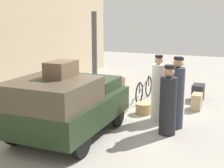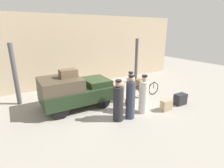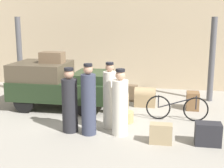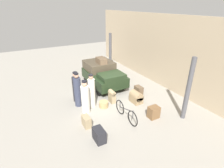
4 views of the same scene
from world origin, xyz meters
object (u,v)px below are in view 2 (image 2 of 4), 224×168
truck (74,90)px  suitcase_tan_flat (166,105)px  porter_lifting_near_truck (144,96)px  porter_carrying_trunk (118,102)px  trunk_on_truck_roof (68,73)px  porter_standing_middle (131,99)px  trunk_large_brown (139,84)px  porter_with_bicycle (130,93)px  trunk_umber_medium (180,99)px  trunk_barrel_dark (117,87)px  trunk_wicker_pale (119,94)px  bicycle (146,90)px  suitcase_black_upright (104,87)px  wicker_basket (130,102)px

truck → suitcase_tan_flat: bearing=-36.1°
porter_lifting_near_truck → porter_carrying_trunk: size_ratio=1.00×
trunk_on_truck_roof → porter_standing_middle: bearing=-51.1°
trunk_large_brown → truck: bearing=-173.5°
porter_with_bicycle → porter_lifting_near_truck: bearing=-53.1°
truck → porter_carrying_trunk: porter_carrying_trunk is taller
trunk_large_brown → trunk_umber_medium: bearing=-86.8°
trunk_umber_medium → trunk_barrel_dark: size_ratio=0.86×
porter_lifting_near_truck → trunk_umber_medium: size_ratio=2.86×
trunk_wicker_pale → trunk_barrel_dark: size_ratio=1.03×
bicycle → porter_carrying_trunk: porter_carrying_trunk is taller
porter_carrying_trunk → suitcase_black_upright: porter_carrying_trunk is taller
trunk_wicker_pale → suitcase_tan_flat: size_ratio=1.34×
bicycle → trunk_large_brown: bearing=66.4°
porter_standing_middle → suitcase_tan_flat: porter_standing_middle is taller
trunk_on_truck_roof → porter_with_bicycle: bearing=-36.4°
porter_lifting_near_truck → suitcase_black_upright: 3.45m
suitcase_black_upright → suitcase_tan_flat: size_ratio=1.06×
porter_with_bicycle → trunk_large_brown: porter_with_bicycle is taller
trunk_umber_medium → bicycle: bearing=112.2°
porter_carrying_trunk → wicker_basket: bearing=37.1°
bicycle → suitcase_tan_flat: size_ratio=3.36×
porter_with_bicycle → porter_standing_middle: 0.75m
trunk_large_brown → suitcase_tan_flat: bearing=-107.1°
trunk_barrel_dark → wicker_basket: bearing=-103.4°
truck → bicycle: (3.91, -0.72, -0.47)m
porter_carrying_trunk → porter_lifting_near_truck: bearing=0.8°
wicker_basket → porter_carrying_trunk: porter_carrying_trunk is taller
trunk_barrel_dark → trunk_on_truck_roof: bearing=-168.4°
porter_lifting_near_truck → bicycle: bearing=44.4°
trunk_large_brown → porter_standing_middle: bearing=-135.3°
bicycle → trunk_wicker_pale: bicycle is taller
truck → porter_standing_middle: 2.81m
porter_standing_middle → trunk_large_brown: size_ratio=3.16×
porter_with_bicycle → porter_standing_middle: size_ratio=0.98×
truck → porter_with_bicycle: bearing=-38.9°
porter_lifting_near_truck → trunk_on_truck_roof: size_ratio=2.26×
porter_standing_middle → trunk_umber_medium: (2.98, -0.17, -0.59)m
porter_with_bicycle → trunk_umber_medium: porter_with_bicycle is taller
truck → porter_with_bicycle: 2.67m
trunk_large_brown → porter_carrying_trunk: bearing=-141.3°
porter_lifting_near_truck → trunk_on_truck_roof: 3.54m
porter_with_bicycle → trunk_umber_medium: bearing=-16.9°
trunk_wicker_pale → trunk_on_truck_roof: 2.80m
wicker_basket → trunk_wicker_pale: 0.70m
truck → trunk_wicker_pale: size_ratio=4.46×
porter_lifting_near_truck → trunk_large_brown: (2.01, 2.68, -0.50)m
bicycle → porter_lifting_near_truck: porter_lifting_near_truck is taller
trunk_on_truck_roof → trunk_wicker_pale: bearing=-12.6°
trunk_wicker_pale → trunk_barrel_dark: trunk_wicker_pale is taller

